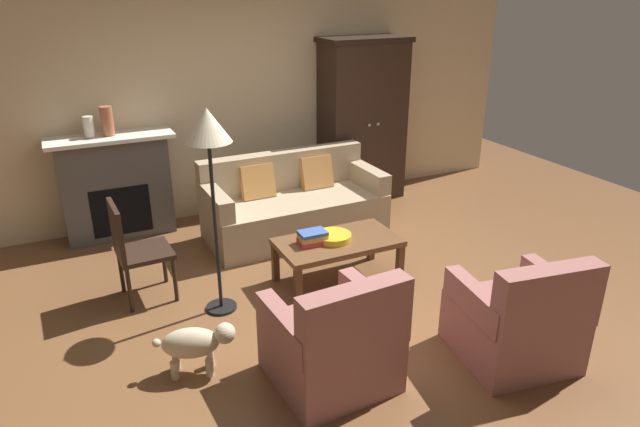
{
  "coord_description": "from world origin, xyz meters",
  "views": [
    {
      "loc": [
        -2.05,
        -3.74,
        2.58
      ],
      "look_at": [
        0.09,
        0.7,
        0.55
      ],
      "focal_mm": 31.67,
      "sensor_mm": 36.0,
      "label": 1
    }
  ],
  "objects_px": {
    "fireplace": "(116,186)",
    "mantel_vase_cream": "(89,127)",
    "side_chair_wooden": "(133,246)",
    "armchair_near_left": "(334,344)",
    "dog": "(195,343)",
    "couch": "(293,206)",
    "armoire": "(362,120)",
    "mantel_vase_terracotta": "(107,121)",
    "coffee_table": "(338,245)",
    "fruit_bowl": "(333,237)",
    "armchair_near_right": "(517,322)",
    "floor_lamp": "(209,138)",
    "book_stack": "(312,238)"
  },
  "relations": [
    {
      "from": "armoire",
      "to": "dog",
      "type": "bearing_deg",
      "value": -136.93
    },
    {
      "from": "mantel_vase_cream",
      "to": "side_chair_wooden",
      "type": "bearing_deg",
      "value": -85.32
    },
    {
      "from": "coffee_table",
      "to": "armchair_near_left",
      "type": "xyz_separation_m",
      "value": [
        -0.68,
        -1.26,
        -0.05
      ]
    },
    {
      "from": "side_chair_wooden",
      "to": "armoire",
      "type": "bearing_deg",
      "value": 24.95
    },
    {
      "from": "fireplace",
      "to": "mantel_vase_terracotta",
      "type": "height_order",
      "value": "mantel_vase_terracotta"
    },
    {
      "from": "armchair_near_left",
      "to": "dog",
      "type": "distance_m",
      "value": 0.97
    },
    {
      "from": "armoire",
      "to": "dog",
      "type": "relative_size",
      "value": 3.6
    },
    {
      "from": "floor_lamp",
      "to": "armoire",
      "type": "bearing_deg",
      "value": 37.8
    },
    {
      "from": "armchair_near_left",
      "to": "coffee_table",
      "type": "bearing_deg",
      "value": 61.58
    },
    {
      "from": "fireplace",
      "to": "armchair_near_right",
      "type": "bearing_deg",
      "value": -57.31
    },
    {
      "from": "coffee_table",
      "to": "dog",
      "type": "distance_m",
      "value": 1.68
    },
    {
      "from": "fireplace",
      "to": "dog",
      "type": "xyz_separation_m",
      "value": [
        0.15,
        -2.7,
        -0.32
      ]
    },
    {
      "from": "armchair_near_left",
      "to": "side_chair_wooden",
      "type": "relative_size",
      "value": 0.98
    },
    {
      "from": "armoire",
      "to": "couch",
      "type": "relative_size",
      "value": 1.03
    },
    {
      "from": "side_chair_wooden",
      "to": "floor_lamp",
      "type": "relative_size",
      "value": 0.52
    },
    {
      "from": "mantel_vase_cream",
      "to": "side_chair_wooden",
      "type": "height_order",
      "value": "mantel_vase_cream"
    },
    {
      "from": "fruit_bowl",
      "to": "side_chair_wooden",
      "type": "distance_m",
      "value": 1.73
    },
    {
      "from": "armchair_near_left",
      "to": "couch",
      "type": "bearing_deg",
      "value": 72.96
    },
    {
      "from": "fireplace",
      "to": "floor_lamp",
      "type": "bearing_deg",
      "value": -74.5
    },
    {
      "from": "fireplace",
      "to": "couch",
      "type": "xyz_separation_m",
      "value": [
        1.71,
        -0.78,
        -0.25
      ]
    },
    {
      "from": "floor_lamp",
      "to": "armchair_near_left",
      "type": "bearing_deg",
      "value": -71.43
    },
    {
      "from": "mantel_vase_terracotta",
      "to": "side_chair_wooden",
      "type": "height_order",
      "value": "mantel_vase_terracotta"
    },
    {
      "from": "armchair_near_left",
      "to": "side_chair_wooden",
      "type": "distance_m",
      "value": 2.03
    },
    {
      "from": "fruit_bowl",
      "to": "book_stack",
      "type": "height_order",
      "value": "book_stack"
    },
    {
      "from": "mantel_vase_cream",
      "to": "armchair_near_right",
      "type": "relative_size",
      "value": 0.24
    },
    {
      "from": "mantel_vase_terracotta",
      "to": "fireplace",
      "type": "bearing_deg",
      "value": 90.0
    },
    {
      "from": "fruit_bowl",
      "to": "armchair_near_right",
      "type": "xyz_separation_m",
      "value": [
        0.66,
        -1.62,
        -0.13
      ]
    },
    {
      "from": "book_stack",
      "to": "armchair_near_right",
      "type": "height_order",
      "value": "armchair_near_right"
    },
    {
      "from": "fireplace",
      "to": "fruit_bowl",
      "type": "distance_m",
      "value": 2.52
    },
    {
      "from": "fireplace",
      "to": "armoire",
      "type": "distance_m",
      "value": 2.98
    },
    {
      "from": "coffee_table",
      "to": "fireplace",
      "type": "bearing_deg",
      "value": 130.2
    },
    {
      "from": "book_stack",
      "to": "mantel_vase_cream",
      "type": "xyz_separation_m",
      "value": [
        -1.59,
        1.91,
        0.75
      ]
    },
    {
      "from": "side_chair_wooden",
      "to": "fireplace",
      "type": "bearing_deg",
      "value": 87.66
    },
    {
      "from": "coffee_table",
      "to": "mantel_vase_terracotta",
      "type": "xyz_separation_m",
      "value": [
        -1.65,
        1.93,
        0.9
      ]
    },
    {
      "from": "coffee_table",
      "to": "armchair_near_left",
      "type": "bearing_deg",
      "value": -118.42
    },
    {
      "from": "couch",
      "to": "armchair_near_left",
      "type": "xyz_separation_m",
      "value": [
        -0.75,
        -2.44,
        -0.0
      ]
    },
    {
      "from": "armchair_near_left",
      "to": "fruit_bowl",
      "type": "bearing_deg",
      "value": 63.22
    },
    {
      "from": "fireplace",
      "to": "armchair_near_left",
      "type": "height_order",
      "value": "fireplace"
    },
    {
      "from": "armoire",
      "to": "mantel_vase_terracotta",
      "type": "height_order",
      "value": "armoire"
    },
    {
      "from": "armoire",
      "to": "book_stack",
      "type": "distance_m",
      "value": 2.46
    },
    {
      "from": "fireplace",
      "to": "couch",
      "type": "height_order",
      "value": "fireplace"
    },
    {
      "from": "floor_lamp",
      "to": "book_stack",
      "type": "bearing_deg",
      "value": 1.48
    },
    {
      "from": "fireplace",
      "to": "side_chair_wooden",
      "type": "height_order",
      "value": "fireplace"
    },
    {
      "from": "fireplace",
      "to": "mantel_vase_cream",
      "type": "relative_size",
      "value": 5.87
    },
    {
      "from": "dog",
      "to": "armoire",
      "type": "bearing_deg",
      "value": 43.07
    },
    {
      "from": "coffee_table",
      "to": "book_stack",
      "type": "relative_size",
      "value": 4.24
    },
    {
      "from": "fireplace",
      "to": "mantel_vase_cream",
      "type": "height_order",
      "value": "mantel_vase_cream"
    },
    {
      "from": "mantel_vase_terracotta",
      "to": "floor_lamp",
      "type": "relative_size",
      "value": 0.17
    },
    {
      "from": "armchair_near_right",
      "to": "dog",
      "type": "height_order",
      "value": "armchair_near_right"
    },
    {
      "from": "side_chair_wooden",
      "to": "armchair_near_left",
      "type": "bearing_deg",
      "value": -59.42
    }
  ]
}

